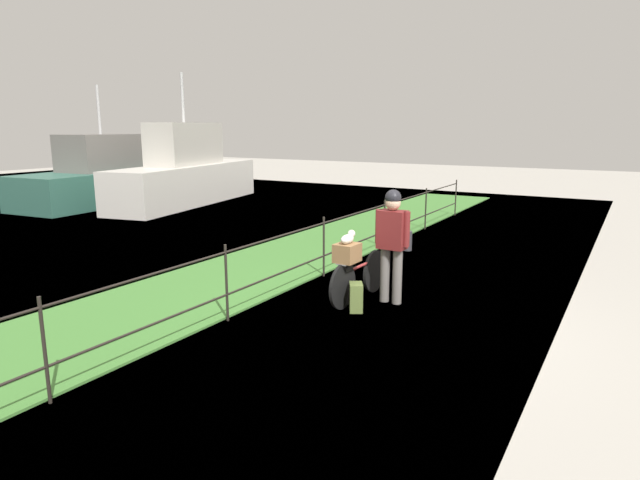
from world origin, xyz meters
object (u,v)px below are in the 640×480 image
at_px(moored_boat_far, 186,174).
at_px(moored_boat_mid, 104,178).
at_px(terrier_dog, 348,238).
at_px(mooring_bollard, 407,241).
at_px(cyclist_person, 392,236).
at_px(backpack_on_paving, 356,297).
at_px(bicycle_main, 359,277).
at_px(wooden_crate, 347,253).

bearing_deg(moored_boat_far, moored_boat_mid, 118.47).
relative_size(terrier_dog, moored_boat_far, 0.05).
relative_size(terrier_dog, mooring_bollard, 0.77).
distance_m(cyclist_person, moored_boat_far, 11.98).
bearing_deg(cyclist_person, terrier_dog, 135.40).
relative_size(terrier_dog, moored_boat_mid, 0.05).
distance_m(moored_boat_mid, moored_boat_far, 2.83).
distance_m(terrier_dog, backpack_on_paving, 0.84).
bearing_deg(cyclist_person, bicycle_main, 107.94).
bearing_deg(backpack_on_paving, moored_boat_mid, 35.78).
bearing_deg(wooden_crate, terrier_dog, -2.43).
distance_m(backpack_on_paving, mooring_bollard, 4.06).
bearing_deg(wooden_crate, cyclist_person, -43.21).
bearing_deg(terrier_dog, bicycle_main, -2.43).
bearing_deg(backpack_on_paving, cyclist_person, -54.31).
xyz_separation_m(wooden_crate, mooring_bollard, (3.88, 0.60, -0.59)).
bearing_deg(moored_boat_mid, terrier_dog, -114.01).
xyz_separation_m(backpack_on_paving, mooring_bollard, (3.98, 0.80, 0.01)).
bearing_deg(moored_boat_far, mooring_bollard, -107.81).
height_order(wooden_crate, backpack_on_paving, wooden_crate).
bearing_deg(moored_boat_far, terrier_dog, -124.93).
bearing_deg(mooring_bollard, bicycle_main, -170.09).
bearing_deg(cyclist_person, moored_boat_mid, 68.64).
bearing_deg(bicycle_main, wooden_crate, 177.57).
relative_size(cyclist_person, moored_boat_far, 0.24).
height_order(cyclist_person, backpack_on_paving, cyclist_person).
xyz_separation_m(bicycle_main, moored_boat_far, (6.45, 9.73, 0.64)).
relative_size(wooden_crate, mooring_bollard, 0.84).
distance_m(wooden_crate, moored_boat_far, 11.86).
xyz_separation_m(bicycle_main, wooden_crate, (-0.35, 0.02, 0.45)).
bearing_deg(moored_boat_mid, backpack_on_paving, -114.14).
bearing_deg(backpack_on_paving, bicycle_main, -7.81).
bearing_deg(mooring_bollard, moored_boat_mid, 82.25).
height_order(backpack_on_paving, mooring_bollard, mooring_bollard).
distance_m(terrier_dog, moored_boat_mid, 13.36).
xyz_separation_m(wooden_crate, moored_boat_far, (6.81, 9.71, 0.19)).
xyz_separation_m(cyclist_person, moored_boat_mid, (4.96, 12.67, -0.15)).
relative_size(bicycle_main, cyclist_person, 0.98).
height_order(cyclist_person, moored_boat_mid, moored_boat_mid).
height_order(cyclist_person, moored_boat_far, moored_boat_far).
relative_size(bicycle_main, mooring_bollard, 3.98).
distance_m(cyclist_person, backpack_on_paving, 1.04).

